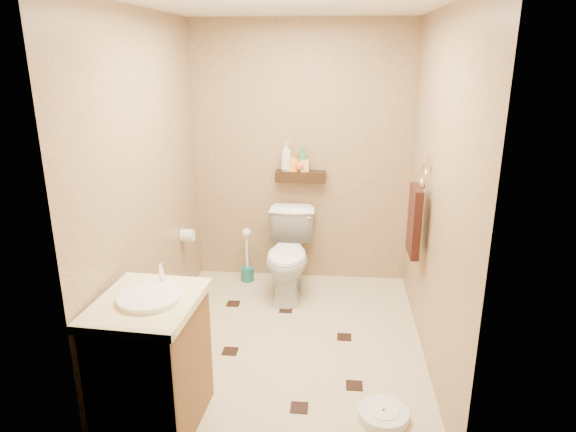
# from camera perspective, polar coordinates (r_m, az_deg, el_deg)

# --- Properties ---
(ground) EXTENTS (2.50, 2.50, 0.00)m
(ground) POSITION_cam_1_polar(r_m,az_deg,el_deg) (4.03, 0.07, -13.86)
(ground) COLOR #C1B48D
(ground) RESTS_ON ground
(wall_back) EXTENTS (2.00, 0.04, 2.40)m
(wall_back) POSITION_cam_1_polar(r_m,az_deg,el_deg) (4.76, 1.49, 6.74)
(wall_back) COLOR #9F815B
(wall_back) RESTS_ON ground
(wall_front) EXTENTS (2.00, 0.04, 2.40)m
(wall_front) POSITION_cam_1_polar(r_m,az_deg,el_deg) (2.37, -2.74, -4.91)
(wall_front) COLOR #9F815B
(wall_front) RESTS_ON ground
(wall_left) EXTENTS (0.04, 2.50, 2.40)m
(wall_left) POSITION_cam_1_polar(r_m,az_deg,el_deg) (3.77, -15.26, 3.15)
(wall_left) COLOR #9F815B
(wall_left) RESTS_ON ground
(wall_right) EXTENTS (0.04, 2.50, 2.40)m
(wall_right) POSITION_cam_1_polar(r_m,az_deg,el_deg) (3.60, 16.17, 2.38)
(wall_right) COLOR #9F815B
(wall_right) RESTS_ON ground
(ceiling) EXTENTS (2.00, 2.50, 0.02)m
(ceiling) POSITION_cam_1_polar(r_m,az_deg,el_deg) (3.44, 0.09, 22.59)
(ceiling) COLOR silver
(ceiling) RESTS_ON wall_back
(wall_shelf) EXTENTS (0.46, 0.14, 0.10)m
(wall_shelf) POSITION_cam_1_polar(r_m,az_deg,el_deg) (4.72, 1.40, 4.41)
(wall_shelf) COLOR black
(wall_shelf) RESTS_ON wall_back
(floor_accents) EXTENTS (1.14, 1.43, 0.01)m
(floor_accents) POSITION_cam_1_polar(r_m,az_deg,el_deg) (3.99, 0.05, -14.09)
(floor_accents) COLOR black
(floor_accents) RESTS_ON ground
(toilet) EXTENTS (0.42, 0.74, 0.75)m
(toilet) POSITION_cam_1_polar(r_m,az_deg,el_deg) (4.60, 0.10, -4.38)
(toilet) COLOR white
(toilet) RESTS_ON ground
(vanity) EXTENTS (0.59, 0.70, 0.94)m
(vanity) POSITION_cam_1_polar(r_m,az_deg,el_deg) (3.16, -14.86, -15.35)
(vanity) COLOR brown
(vanity) RESTS_ON ground
(bathroom_scale) EXTENTS (0.40, 0.40, 0.06)m
(bathroom_scale) POSITION_cam_1_polar(r_m,az_deg,el_deg) (3.36, 10.54, -20.85)
(bathroom_scale) COLOR silver
(bathroom_scale) RESTS_ON ground
(toilet_brush) EXTENTS (0.12, 0.12, 0.53)m
(toilet_brush) POSITION_cam_1_polar(r_m,az_deg,el_deg) (4.95, -4.56, -5.17)
(toilet_brush) COLOR #18635D
(toilet_brush) RESTS_ON ground
(towel_ring) EXTENTS (0.12, 0.30, 0.76)m
(towel_ring) POSITION_cam_1_polar(r_m,az_deg,el_deg) (3.89, 13.95, -0.21)
(towel_ring) COLOR silver
(towel_ring) RESTS_ON wall_right
(toilet_paper) EXTENTS (0.12, 0.11, 0.12)m
(toilet_paper) POSITION_cam_1_polar(r_m,az_deg,el_deg) (4.51, -11.12, -2.13)
(toilet_paper) COLOR silver
(toilet_paper) RESTS_ON wall_left
(bottle_a) EXTENTS (0.14, 0.14, 0.27)m
(bottle_a) POSITION_cam_1_polar(r_m,az_deg,el_deg) (4.69, -0.19, 6.66)
(bottle_a) COLOR silver
(bottle_a) RESTS_ON wall_shelf
(bottle_b) EXTENTS (0.08, 0.09, 0.17)m
(bottle_b) POSITION_cam_1_polar(r_m,az_deg,el_deg) (4.70, 0.59, 6.02)
(bottle_b) COLOR #FF9E35
(bottle_b) RESTS_ON wall_shelf
(bottle_c) EXTENTS (0.15, 0.15, 0.14)m
(bottle_c) POSITION_cam_1_polar(r_m,az_deg,el_deg) (4.69, 1.29, 5.86)
(bottle_c) COLOR #EE511C
(bottle_c) RESTS_ON wall_shelf
(bottle_d) EXTENTS (0.09, 0.09, 0.23)m
(bottle_d) POSITION_cam_1_polar(r_m,az_deg,el_deg) (4.68, 1.62, 6.37)
(bottle_d) COLOR #2B8244
(bottle_d) RESTS_ON wall_shelf
(bottle_e) EXTENTS (0.09, 0.09, 0.17)m
(bottle_e) POSITION_cam_1_polar(r_m,az_deg,el_deg) (4.69, 1.83, 6.00)
(bottle_e) COLOR #F6B652
(bottle_e) RESTS_ON wall_shelf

